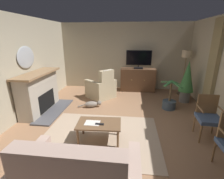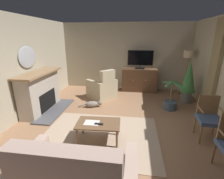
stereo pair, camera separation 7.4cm
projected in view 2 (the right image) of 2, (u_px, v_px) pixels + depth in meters
name	position (u px, v px, depth m)	size (l,w,h in m)	color
ground_plane	(116.00, 131.00, 3.79)	(5.66, 7.36, 0.04)	#936B4C
wall_back	(126.00, 57.00, 6.62)	(5.66, 0.10, 2.61)	#B2A88E
wall_left	(4.00, 72.00, 3.72)	(0.10, 7.36, 2.61)	#B2A88E
curtain_panel_far	(215.00, 62.00, 4.28)	(0.10, 0.44, 2.20)	#8E7F56
rug_central	(100.00, 136.00, 3.58)	(2.51, 1.92, 0.01)	tan
fireplace	(41.00, 93.00, 4.68)	(0.89, 1.69, 1.14)	#4C4C51
wall_mirror_oval	(28.00, 57.00, 4.40)	(0.06, 0.73, 0.59)	#B2B7BF
tv_cabinet	(139.00, 80.00, 6.48)	(1.34, 0.52, 0.89)	#402A1C
television	(140.00, 59.00, 6.17)	(0.95, 0.20, 0.70)	black
coffee_table	(98.00, 125.00, 3.32)	(0.91, 0.59, 0.41)	brown
tv_remote	(99.00, 124.00, 3.24)	(0.17, 0.05, 0.02)	black
folded_newspaper	(92.00, 123.00, 3.30)	(0.30, 0.22, 0.01)	silver
armchair_in_far_corner	(103.00, 88.00, 5.77)	(1.14, 1.14, 1.05)	tan
side_chair_nearest_door	(209.00, 116.00, 3.38)	(0.48, 0.51, 0.91)	#42567A
potted_plant_on_hearth_side	(170.00, 103.00, 4.86)	(0.58, 0.75, 0.88)	#3D4C5B
potted_plant_leafy_by_curtain	(189.00, 80.00, 5.20)	(0.46, 0.46, 1.36)	slate
cat	(93.00, 104.00, 5.03)	(0.72, 0.30, 0.21)	gray
floor_lamp	(188.00, 61.00, 5.77)	(0.33, 0.33, 1.62)	#4C4233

